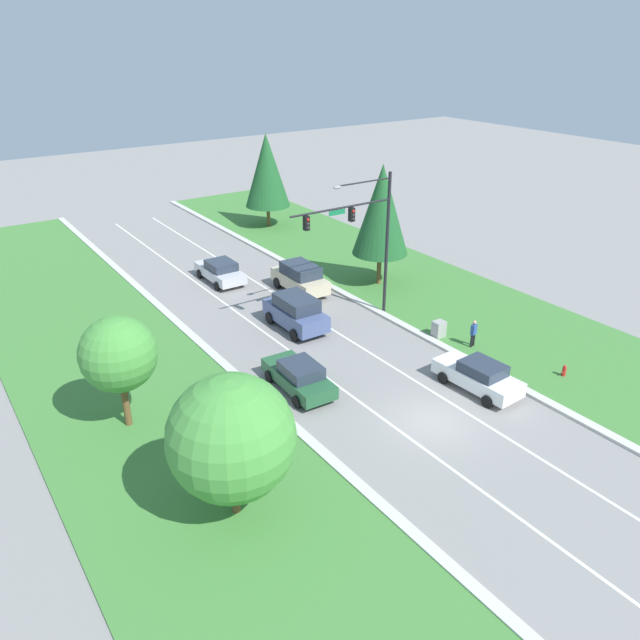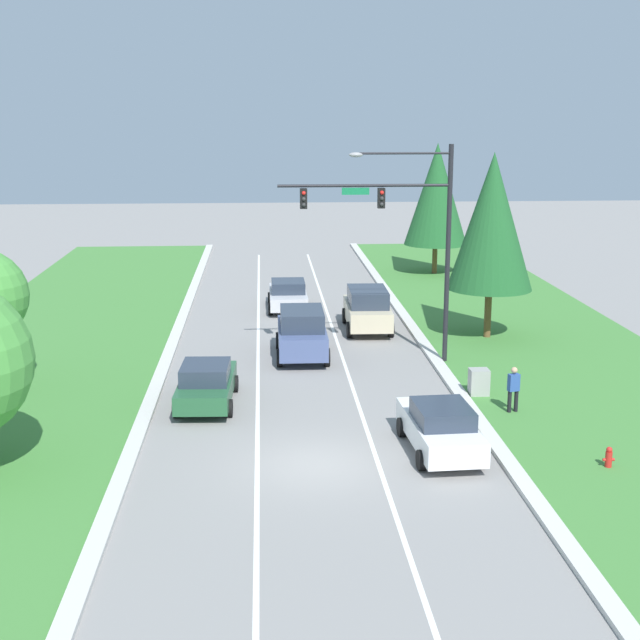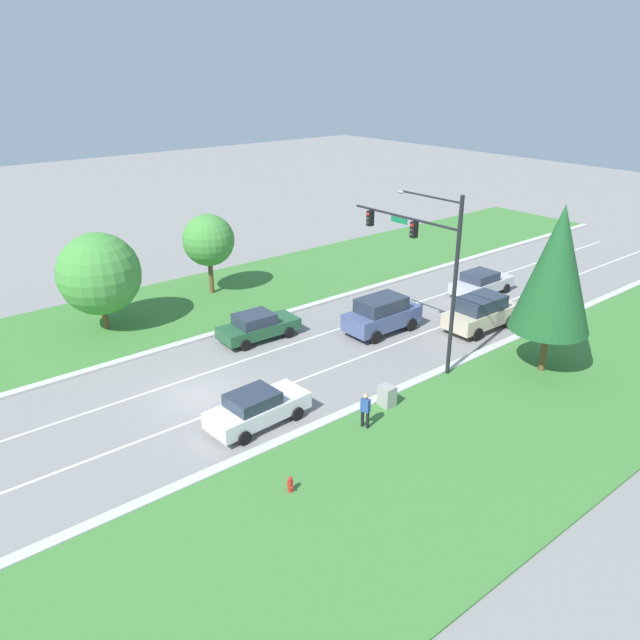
{
  "view_description": "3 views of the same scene",
  "coord_description": "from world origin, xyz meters",
  "px_view_note": "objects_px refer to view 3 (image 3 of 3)",
  "views": [
    {
      "loc": [
        -18.06,
        -17.01,
        16.54
      ],
      "look_at": [
        0.05,
        9.37,
        1.57
      ],
      "focal_mm": 35.0,
      "sensor_mm": 36.0,
      "label": 1
    },
    {
      "loc": [
        -1.56,
        -24.7,
        10.16
      ],
      "look_at": [
        0.82,
        11.59,
        1.72
      ],
      "focal_mm": 50.0,
      "sensor_mm": 36.0,
      "label": 2
    },
    {
      "loc": [
        23.47,
        -11.81,
        14.53
      ],
      "look_at": [
        -1.37,
        8.58,
        1.16
      ],
      "focal_mm": 35.0,
      "sensor_mm": 36.0,
      "label": 3
    }
  ],
  "objects_px": {
    "champagne_suv": "(481,312)",
    "oak_far_left_tree": "(99,274)",
    "pedestrian": "(365,409)",
    "utility_cabinet": "(387,397)",
    "traffic_signal_mast": "(427,253)",
    "conifer_far_right_tree": "(556,269)",
    "silver_sedan": "(481,283)",
    "oak_near_left_tree": "(208,240)",
    "forest_sedan": "(258,326)",
    "slate_blue_suv": "(382,314)",
    "fire_hydrant": "(290,485)",
    "white_sedan": "(257,408)"
  },
  "relations": [
    {
      "from": "champagne_suv",
      "to": "oak_far_left_tree",
      "type": "distance_m",
      "value": 21.96
    },
    {
      "from": "pedestrian",
      "to": "oak_far_left_tree",
      "type": "xyz_separation_m",
      "value": [
        -17.37,
        -4.38,
        2.48
      ]
    },
    {
      "from": "utility_cabinet",
      "to": "traffic_signal_mast",
      "type": "bearing_deg",
      "value": 115.23
    },
    {
      "from": "traffic_signal_mast",
      "to": "pedestrian",
      "type": "height_order",
      "value": "traffic_signal_mast"
    },
    {
      "from": "conifer_far_right_tree",
      "to": "silver_sedan",
      "type": "bearing_deg",
      "value": 142.58
    },
    {
      "from": "oak_near_left_tree",
      "to": "conifer_far_right_tree",
      "type": "bearing_deg",
      "value": 18.97
    },
    {
      "from": "utility_cabinet",
      "to": "oak_far_left_tree",
      "type": "relative_size",
      "value": 0.18
    },
    {
      "from": "silver_sedan",
      "to": "oak_far_left_tree",
      "type": "distance_m",
      "value": 24.23
    },
    {
      "from": "traffic_signal_mast",
      "to": "silver_sedan",
      "type": "xyz_separation_m",
      "value": [
        -4.37,
        10.85,
        -5.09
      ]
    },
    {
      "from": "champagne_suv",
      "to": "oak_far_left_tree",
      "type": "relative_size",
      "value": 0.83
    },
    {
      "from": "forest_sedan",
      "to": "oak_near_left_tree",
      "type": "bearing_deg",
      "value": 170.1
    },
    {
      "from": "utility_cabinet",
      "to": "conifer_far_right_tree",
      "type": "xyz_separation_m",
      "value": [
        2.47,
        8.57,
        4.9
      ]
    },
    {
      "from": "utility_cabinet",
      "to": "oak_far_left_tree",
      "type": "distance_m",
      "value": 18.08
    },
    {
      "from": "oak_far_left_tree",
      "to": "pedestrian",
      "type": "bearing_deg",
      "value": 14.14
    },
    {
      "from": "oak_near_left_tree",
      "to": "conifer_far_right_tree",
      "type": "xyz_separation_m",
      "value": [
        20.56,
        7.07,
        1.72
      ]
    },
    {
      "from": "slate_blue_suv",
      "to": "conifer_far_right_tree",
      "type": "bearing_deg",
      "value": 17.93
    },
    {
      "from": "forest_sedan",
      "to": "conifer_far_right_tree",
      "type": "height_order",
      "value": "conifer_far_right_tree"
    },
    {
      "from": "traffic_signal_mast",
      "to": "oak_near_left_tree",
      "type": "relative_size",
      "value": 1.66
    },
    {
      "from": "utility_cabinet",
      "to": "slate_blue_suv",
      "type": "bearing_deg",
      "value": 137.01
    },
    {
      "from": "slate_blue_suv",
      "to": "fire_hydrant",
      "type": "bearing_deg",
      "value": -56.52
    },
    {
      "from": "pedestrian",
      "to": "slate_blue_suv",
      "type": "bearing_deg",
      "value": -63.02
    },
    {
      "from": "pedestrian",
      "to": "oak_far_left_tree",
      "type": "relative_size",
      "value": 0.29
    },
    {
      "from": "fire_hydrant",
      "to": "conifer_far_right_tree",
      "type": "bearing_deg",
      "value": 88.8
    },
    {
      "from": "oak_near_left_tree",
      "to": "oak_far_left_tree",
      "type": "distance_m",
      "value": 8.02
    },
    {
      "from": "champagne_suv",
      "to": "silver_sedan",
      "type": "bearing_deg",
      "value": 127.78
    },
    {
      "from": "slate_blue_suv",
      "to": "utility_cabinet",
      "type": "height_order",
      "value": "slate_blue_suv"
    },
    {
      "from": "utility_cabinet",
      "to": "fire_hydrant",
      "type": "distance_m",
      "value": 7.38
    },
    {
      "from": "slate_blue_suv",
      "to": "forest_sedan",
      "type": "bearing_deg",
      "value": -120.78
    },
    {
      "from": "champagne_suv",
      "to": "forest_sedan",
      "type": "xyz_separation_m",
      "value": [
        -7.06,
        -10.83,
        -0.27
      ]
    },
    {
      "from": "traffic_signal_mast",
      "to": "fire_hydrant",
      "type": "height_order",
      "value": "traffic_signal_mast"
    },
    {
      "from": "white_sedan",
      "to": "champagne_suv",
      "type": "bearing_deg",
      "value": 88.38
    },
    {
      "from": "slate_blue_suv",
      "to": "pedestrian",
      "type": "distance_m",
      "value": 10.47
    },
    {
      "from": "forest_sedan",
      "to": "oak_far_left_tree",
      "type": "relative_size",
      "value": 0.81
    },
    {
      "from": "white_sedan",
      "to": "slate_blue_suv",
      "type": "bearing_deg",
      "value": 105.53
    },
    {
      "from": "forest_sedan",
      "to": "slate_blue_suv",
      "type": "bearing_deg",
      "value": 61.25
    },
    {
      "from": "champagne_suv",
      "to": "silver_sedan",
      "type": "height_order",
      "value": "champagne_suv"
    },
    {
      "from": "white_sedan",
      "to": "utility_cabinet",
      "type": "relative_size",
      "value": 4.48
    },
    {
      "from": "champagne_suv",
      "to": "slate_blue_suv",
      "type": "height_order",
      "value": "slate_blue_suv"
    },
    {
      "from": "champagne_suv",
      "to": "white_sedan",
      "type": "distance_m",
      "value": 15.9
    },
    {
      "from": "traffic_signal_mast",
      "to": "conifer_far_right_tree",
      "type": "height_order",
      "value": "traffic_signal_mast"
    },
    {
      "from": "champagne_suv",
      "to": "utility_cabinet",
      "type": "distance_m",
      "value": 10.95
    },
    {
      "from": "conifer_far_right_tree",
      "to": "slate_blue_suv",
      "type": "bearing_deg",
      "value": -162.48
    },
    {
      "from": "silver_sedan",
      "to": "fire_hydrant",
      "type": "height_order",
      "value": "silver_sedan"
    },
    {
      "from": "slate_blue_suv",
      "to": "fire_hydrant",
      "type": "xyz_separation_m",
      "value": [
        8.39,
        -12.88,
        -0.75
      ]
    },
    {
      "from": "oak_near_left_tree",
      "to": "champagne_suv",
      "type": "bearing_deg",
      "value": 30.73
    },
    {
      "from": "utility_cabinet",
      "to": "oak_far_left_tree",
      "type": "height_order",
      "value": "oak_far_left_tree"
    },
    {
      "from": "fire_hydrant",
      "to": "utility_cabinet",
      "type": "bearing_deg",
      "value": 106.88
    },
    {
      "from": "conifer_far_right_tree",
      "to": "utility_cabinet",
      "type": "bearing_deg",
      "value": -106.08
    },
    {
      "from": "traffic_signal_mast",
      "to": "pedestrian",
      "type": "xyz_separation_m",
      "value": [
        2.88,
        -6.62,
        -4.95
      ]
    },
    {
      "from": "forest_sedan",
      "to": "oak_far_left_tree",
      "type": "xyz_separation_m",
      "value": [
        -6.73,
        -6.1,
        2.63
      ]
    }
  ]
}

